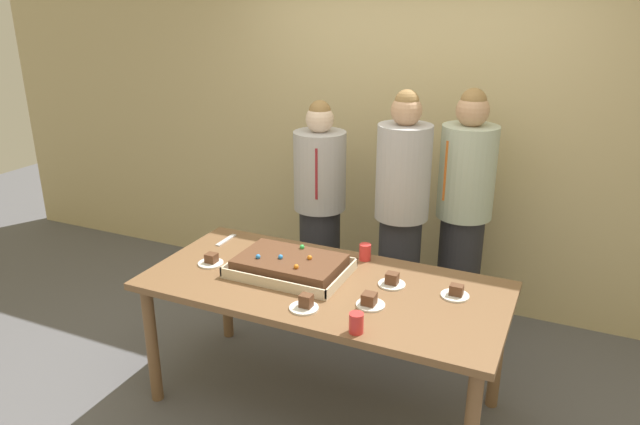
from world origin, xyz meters
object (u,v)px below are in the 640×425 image
party_table (323,296)px  plated_slice_center_front (370,301)px  cake_server_utensil (226,240)px  person_green_shirt_behind (463,214)px  drink_cup_middle (356,323)px  person_serving_front (320,210)px  person_striped_tie_right (401,218)px  plated_slice_near_left (392,281)px  plated_slice_far_left (211,261)px  plated_slice_near_right (305,304)px  plated_slice_far_right (456,293)px  drink_cup_nearest (365,252)px  sheet_cake (290,266)px

party_table → plated_slice_center_front: plated_slice_center_front is taller
cake_server_utensil → party_table: bearing=-19.0°
party_table → person_green_shirt_behind: (0.53, 1.12, 0.19)m
drink_cup_middle → person_serving_front: size_ratio=0.06×
person_striped_tie_right → drink_cup_middle: bearing=33.7°
party_table → person_striped_tie_right: (0.17, 0.86, 0.20)m
person_serving_front → plated_slice_near_left: bearing=30.0°
plated_slice_far_left → plated_slice_near_right: bearing=-18.5°
plated_slice_center_front → person_serving_front: (-0.79, 1.10, 0.01)m
party_table → plated_slice_far_left: 0.72m
person_serving_front → person_green_shirt_behind: (0.99, 0.16, 0.07)m
plated_slice_far_left → person_serving_front: 1.05m
plated_slice_near_left → plated_slice_far_right: size_ratio=1.00×
drink_cup_middle → person_striped_tie_right: size_ratio=0.06×
person_serving_front → person_striped_tie_right: (0.64, -0.10, 0.07)m
drink_cup_nearest → cake_server_utensil: 0.93m
person_serving_front → person_green_shirt_behind: bearing=84.8°
plated_slice_far_right → person_green_shirt_behind: (-0.17, 0.98, 0.09)m
plated_slice_far_right → drink_cup_middle: bearing=-122.3°
plated_slice_far_left → plated_slice_center_front: 1.03m
plated_slice_center_front → person_green_shirt_behind: 1.28m
plated_slice_near_right → drink_cup_middle: bearing=-17.8°
plated_slice_far_left → person_serving_front: (0.24, 1.02, 0.02)m
plated_slice_near_right → plated_slice_center_front: plated_slice_near_right is taller
plated_slice_near_left → person_serving_front: 1.17m
sheet_cake → plated_slice_center_front: bearing=-17.3°
plated_slice_near_right → person_green_shirt_behind: (0.49, 1.43, 0.08)m
plated_slice_near_right → plated_slice_far_left: (-0.74, 0.25, -0.00)m
party_table → sheet_cake: bearing=171.7°
plated_slice_near_left → plated_slice_far_left: (-1.06, -0.18, -0.00)m
sheet_cake → plated_slice_near_right: (0.26, -0.33, -0.02)m
plated_slice_far_left → plated_slice_far_right: size_ratio=1.00×
plated_slice_near_left → plated_slice_far_left: bearing=-170.1°
plated_slice_center_front → person_striped_tie_right: bearing=98.5°
person_serving_front → person_green_shirt_behind: size_ratio=0.93×
plated_slice_far_right → cake_server_utensil: size_ratio=0.75×
plated_slice_near_left → plated_slice_center_front: 0.27m
drink_cup_middle → person_striped_tie_right: 1.28m
plated_slice_far_left → person_serving_front: bearing=76.7°
cake_server_utensil → person_serving_front: 0.77m
plated_slice_near_right → plated_slice_far_left: 0.78m
plated_slice_near_left → drink_cup_middle: bearing=-90.1°
sheet_cake → plated_slice_center_front: (0.55, -0.17, -0.02)m
plated_slice_near_right → drink_cup_middle: (0.32, -0.10, 0.03)m
plated_slice_near_right → cake_server_utensil: plated_slice_near_right is taller
drink_cup_nearest → person_striped_tie_right: 0.49m
drink_cup_nearest → person_green_shirt_behind: 0.86m
person_green_shirt_behind → plated_slice_near_left: bearing=24.6°
drink_cup_middle → person_serving_front: 1.59m
plated_slice_near_left → person_green_shirt_behind: person_green_shirt_behind is taller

